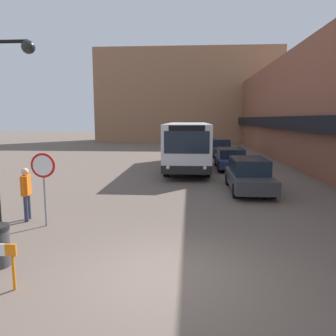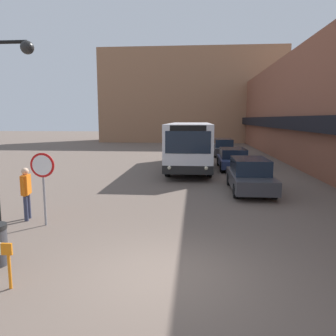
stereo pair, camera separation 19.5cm
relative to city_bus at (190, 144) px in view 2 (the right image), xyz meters
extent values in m
plane|color=#66564C|center=(-0.29, -15.34, -1.66)|extent=(160.00, 160.00, 0.00)
cube|color=brown|center=(9.71, 8.66, 2.44)|extent=(5.00, 60.00, 8.21)
cube|color=black|center=(6.96, 8.66, 1.39)|extent=(0.50, 60.00, 0.90)
cube|color=#996B4C|center=(-0.29, 27.68, 4.85)|extent=(26.00, 8.00, 13.03)
cube|color=silver|center=(0.00, 0.01, 0.08)|extent=(2.67, 10.20, 2.58)
cube|color=black|center=(0.00, 0.01, -0.98)|extent=(2.69, 10.22, 0.45)
cube|color=#192333|center=(0.00, 0.01, 0.44)|extent=(2.69, 9.38, 0.71)
cube|color=#192333|center=(0.00, -5.10, 0.47)|extent=(2.35, 0.03, 1.16)
cube|color=black|center=(0.00, -5.10, 1.19)|extent=(1.87, 0.03, 0.28)
sphere|color=#F2EAC6|center=(-0.96, -5.11, -0.86)|extent=(0.20, 0.20, 0.20)
sphere|color=#F2EAC6|center=(0.96, -5.11, -0.86)|extent=(0.20, 0.20, 0.20)
cylinder|color=black|center=(-1.21, -3.16, -1.13)|extent=(0.28, 1.07, 1.07)
cylinder|color=black|center=(1.21, -3.16, -1.13)|extent=(0.28, 1.07, 1.07)
cylinder|color=black|center=(-1.21, 3.17, -1.13)|extent=(0.28, 1.07, 1.07)
cylinder|color=black|center=(1.21, 3.17, -1.13)|extent=(0.28, 1.07, 1.07)
cube|color=#38383D|center=(2.91, -6.85, -1.12)|extent=(1.76, 4.41, 0.59)
cube|color=#192333|center=(2.91, -6.74, -0.48)|extent=(1.55, 2.43, 0.69)
cylinder|color=black|center=(3.71, -8.21, -1.35)|extent=(0.20, 0.62, 0.62)
cylinder|color=black|center=(2.11, -8.21, -1.35)|extent=(0.20, 0.62, 0.62)
cylinder|color=black|center=(3.71, -5.48, -1.35)|extent=(0.20, 0.62, 0.62)
cylinder|color=black|center=(2.11, -5.48, -1.35)|extent=(0.20, 0.62, 0.62)
cube|color=navy|center=(2.91, 0.13, -1.16)|extent=(1.85, 4.53, 0.50)
cube|color=#192333|center=(2.91, 0.24, -0.61)|extent=(1.63, 2.49, 0.61)
cylinder|color=black|center=(3.76, -1.28, -1.35)|extent=(0.20, 0.63, 0.63)
cylinder|color=black|center=(2.07, -1.28, -1.35)|extent=(0.20, 0.63, 0.63)
cylinder|color=black|center=(3.76, 1.53, -1.35)|extent=(0.20, 0.63, 0.63)
cylinder|color=black|center=(2.07, 1.53, -1.35)|extent=(0.20, 0.63, 0.63)
cube|color=#38383D|center=(2.91, 7.88, -1.11)|extent=(1.77, 4.81, 0.58)
cube|color=#192333|center=(2.91, 8.00, -0.47)|extent=(1.55, 2.64, 0.69)
cylinder|color=black|center=(3.71, 6.39, -1.34)|extent=(0.20, 0.66, 0.66)
cylinder|color=black|center=(2.11, 6.39, -1.34)|extent=(0.20, 0.66, 0.66)
cylinder|color=black|center=(3.71, 9.37, -1.34)|extent=(0.20, 0.66, 0.66)
cylinder|color=black|center=(2.11, 9.37, -1.34)|extent=(0.20, 0.66, 0.66)
cylinder|color=gray|center=(-4.30, -12.33, -0.51)|extent=(0.07, 0.07, 2.30)
cylinder|color=red|center=(-4.30, -12.35, 0.26)|extent=(0.76, 0.03, 0.76)
cylinder|color=white|center=(-4.30, -12.36, 0.26)|extent=(0.62, 0.01, 0.62)
cylinder|color=black|center=(-4.75, -13.12, 3.71)|extent=(1.20, 0.10, 0.10)
sphere|color=black|center=(-4.15, -13.12, 3.56)|extent=(0.36, 0.36, 0.36)
cylinder|color=#333851|center=(-5.19, -11.67, -1.23)|extent=(0.13, 0.13, 0.86)
cylinder|color=#333851|center=(-5.13, -11.97, -1.23)|extent=(0.13, 0.13, 0.86)
cube|color=orange|center=(-5.16, -11.82, -0.48)|extent=(0.30, 0.50, 0.65)
sphere|color=beige|center=(-5.16, -11.82, -0.03)|extent=(0.24, 0.24, 0.24)
cylinder|color=orange|center=(-5.21, -11.59, -0.51)|extent=(0.10, 0.10, 0.61)
cylinder|color=orange|center=(-5.11, -12.05, -0.51)|extent=(0.10, 0.10, 0.61)
cylinder|color=orange|center=(-3.23, -16.16, -1.31)|extent=(0.06, 0.06, 0.70)
cube|color=orange|center=(-3.26, -16.16, -0.84)|extent=(0.22, 0.04, 0.24)
camera|label=1|loc=(0.19, -21.95, 1.67)|focal=35.00mm
camera|label=2|loc=(0.38, -21.94, 1.67)|focal=35.00mm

